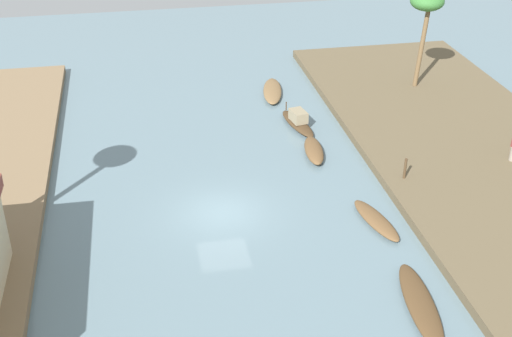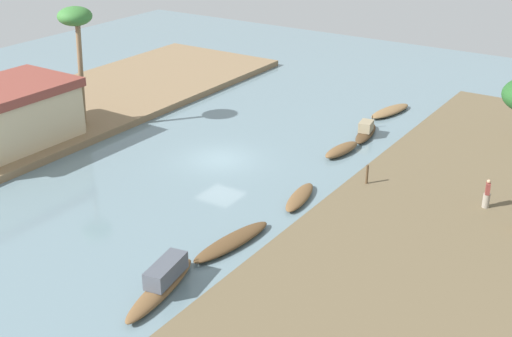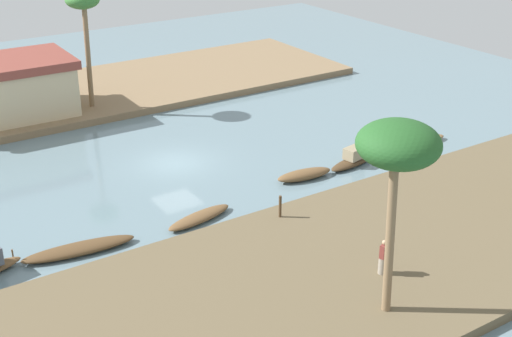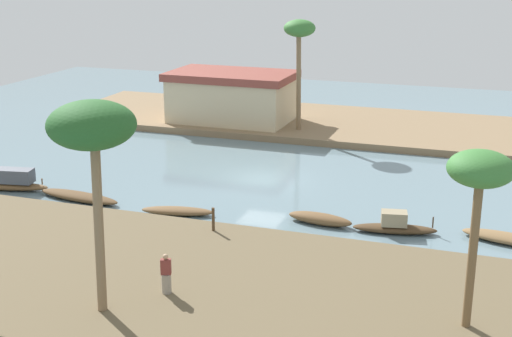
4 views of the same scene
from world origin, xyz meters
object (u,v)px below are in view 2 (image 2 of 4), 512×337
(sampan_with_red_awning, at_px, (163,282))
(riverside_building, at_px, (0,116))
(sampan_near_left_bank, at_px, (232,242))
(person_on_near_bank, at_px, (487,196))
(palm_tree_right_tall, at_px, (75,23))
(sampan_midstream, at_px, (300,197))
(mooring_post, at_px, (367,174))
(sampan_downstream_large, at_px, (342,150))
(sampan_with_tall_canopy, at_px, (366,131))
(sampan_foreground, at_px, (390,111))

(sampan_with_red_awning, height_order, riverside_building, riverside_building)
(sampan_near_left_bank, xyz_separation_m, person_on_near_bank, (9.82, -9.31, 0.94))
(sampan_with_red_awning, height_order, palm_tree_right_tall, palm_tree_right_tall)
(sampan_midstream, height_order, riverside_building, riverside_building)
(sampan_with_red_awning, bearing_deg, mooring_post, -22.93)
(sampan_downstream_large, xyz_separation_m, mooring_post, (-4.21, -3.66, 0.78))
(sampan_downstream_large, bearing_deg, sampan_with_red_awning, -171.15)
(sampan_with_tall_canopy, distance_m, mooring_post, 8.73)
(sampan_with_tall_canopy, relative_size, riverside_building, 0.43)
(sampan_midstream, distance_m, person_on_near_bank, 9.82)
(riverside_building, bearing_deg, person_on_near_bank, -73.26)
(sampan_foreground, distance_m, person_on_near_bank, 16.35)
(sampan_downstream_large, xyz_separation_m, sampan_foreground, (8.93, 0.49, -0.06))
(sampan_near_left_bank, bearing_deg, sampan_foreground, 10.35)
(sampan_near_left_bank, height_order, sampan_midstream, sampan_near_left_bank)
(mooring_post, bearing_deg, sampan_near_left_bank, 162.50)
(person_on_near_bank, xyz_separation_m, mooring_post, (-0.72, 6.44, -0.10))
(sampan_midstream, relative_size, person_on_near_bank, 2.45)
(sampan_foreground, height_order, palm_tree_right_tall, palm_tree_right_tall)
(sampan_with_tall_canopy, relative_size, mooring_post, 3.67)
(sampan_foreground, bearing_deg, sampan_with_red_awning, -166.49)
(person_on_near_bank, height_order, mooring_post, person_on_near_bank)
(person_on_near_bank, distance_m, palm_tree_right_tall, 27.74)
(palm_tree_right_tall, distance_m, riverside_building, 7.76)
(sampan_foreground, distance_m, mooring_post, 13.80)
(sampan_downstream_large, bearing_deg, sampan_midstream, -164.31)
(riverside_building, bearing_deg, sampan_foreground, -40.04)
(sampan_with_red_awning, bearing_deg, sampan_with_tall_canopy, -8.84)
(person_on_near_bank, relative_size, palm_tree_right_tall, 0.20)
(sampan_downstream_large, relative_size, sampan_with_red_awning, 0.63)
(sampan_with_red_awning, bearing_deg, sampan_midstream, -13.21)
(sampan_with_red_awning, relative_size, palm_tree_right_tall, 0.67)
(sampan_with_red_awning, xyz_separation_m, palm_tree_right_tall, (12.30, 17.36, 6.97))
(sampan_downstream_large, height_order, mooring_post, mooring_post)
(riverside_building, bearing_deg, sampan_with_red_awning, -108.50)
(sampan_midstream, bearing_deg, sampan_with_tall_canopy, -5.57)
(person_on_near_bank, height_order, palm_tree_right_tall, palm_tree_right_tall)
(sampan_midstream, distance_m, sampan_downstream_large, 7.35)
(sampan_foreground, bearing_deg, person_on_near_bank, -128.22)
(sampan_midstream, height_order, sampan_with_tall_canopy, sampan_with_tall_canopy)
(riverside_building, bearing_deg, sampan_midstream, -76.61)
(sampan_foreground, relative_size, palm_tree_right_tall, 0.57)
(sampan_near_left_bank, relative_size, sampan_midstream, 1.34)
(sampan_downstream_large, bearing_deg, riverside_building, 129.56)
(sampan_with_red_awning, xyz_separation_m, riverside_building, (6.56, 18.76, 1.93))
(sampan_downstream_large, bearing_deg, mooring_post, -131.88)
(sampan_with_tall_canopy, height_order, mooring_post, mooring_post)
(sampan_midstream, relative_size, mooring_post, 3.47)
(sampan_midstream, bearing_deg, sampan_foreground, -5.83)
(sampan_near_left_bank, height_order, palm_tree_right_tall, palm_tree_right_tall)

